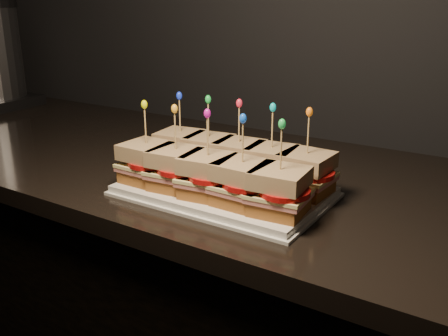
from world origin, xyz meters
The scene contains 74 objects.
cabinet centered at (0.56, 1.66, 0.43)m, with size 2.44×0.65×0.86m, color black.
granite_slab centered at (0.56, 1.66, 0.88)m, with size 2.48×0.69×0.04m, color black.
platter centered at (0.92, 1.51, 0.91)m, with size 0.37×0.23×0.02m, color white.
platter_rim centered at (0.92, 1.51, 0.90)m, with size 0.39×0.24×0.01m, color white.
sandwich_0_bread_bot centered at (0.78, 1.57, 0.93)m, with size 0.08×0.08×0.02m, color brown.
sandwich_0_ham centered at (0.78, 1.57, 0.94)m, with size 0.09×0.09×0.01m, color #BB635B.
sandwich_0_cheese centered at (0.78, 1.57, 0.95)m, with size 0.09×0.09×0.01m, color #F7ED94.
sandwich_0_tomato centered at (0.79, 1.56, 0.96)m, with size 0.08×0.08×0.01m, color #B6100F.
sandwich_0_bread_top centered at (0.78, 1.57, 0.98)m, with size 0.09×0.09×0.03m, color brown.
sandwich_0_pick centered at (0.78, 1.57, 1.02)m, with size 0.00×0.00×0.09m, color tan.
sandwich_0_frill centered at (0.78, 1.57, 1.07)m, with size 0.01×0.01×0.02m, color #1732E2.
sandwich_1_bread_bot centered at (0.85, 1.57, 0.93)m, with size 0.08×0.08×0.02m, color brown.
sandwich_1_ham centered at (0.85, 1.57, 0.94)m, with size 0.09×0.09×0.01m, color #BB635B.
sandwich_1_cheese centered at (0.85, 1.57, 0.95)m, with size 0.09×0.09×0.01m, color #F7ED94.
sandwich_1_tomato centered at (0.86, 1.56, 0.96)m, with size 0.08×0.08×0.01m, color #B6100F.
sandwich_1_bread_top centered at (0.85, 1.57, 0.98)m, with size 0.09×0.09×0.03m, color brown.
sandwich_1_pick centered at (0.85, 1.57, 1.02)m, with size 0.00×0.00×0.09m, color tan.
sandwich_1_frill centered at (0.85, 1.57, 1.07)m, with size 0.01×0.01×0.02m, color green.
sandwich_2_bread_bot centered at (0.92, 1.57, 0.93)m, with size 0.08×0.08×0.02m, color brown.
sandwich_2_ham centered at (0.92, 1.57, 0.94)m, with size 0.09×0.09×0.01m, color #BB635B.
sandwich_2_cheese centered at (0.92, 1.57, 0.95)m, with size 0.09×0.09×0.01m, color #F7ED94.
sandwich_2_tomato centered at (0.93, 1.56, 0.96)m, with size 0.08×0.08×0.01m, color #B6100F.
sandwich_2_bread_top centered at (0.92, 1.57, 0.98)m, with size 0.09×0.09×0.03m, color brown.
sandwich_2_pick centered at (0.92, 1.57, 1.02)m, with size 0.00×0.00×0.09m, color tan.
sandwich_2_frill centered at (0.92, 1.57, 1.07)m, with size 0.01×0.01×0.02m, color #EF233B.
sandwich_3_bread_bot centered at (0.99, 1.57, 0.93)m, with size 0.08×0.08×0.02m, color brown.
sandwich_3_ham centered at (0.99, 1.57, 0.94)m, with size 0.09×0.09×0.01m, color #BB635B.
sandwich_3_cheese centered at (0.99, 1.57, 0.95)m, with size 0.09×0.09×0.01m, color #F7ED94.
sandwich_3_tomato centered at (1.00, 1.56, 0.96)m, with size 0.08×0.08×0.01m, color #B6100F.
sandwich_3_bread_top centered at (0.99, 1.57, 0.98)m, with size 0.09×0.09×0.03m, color brown.
sandwich_3_pick centered at (0.99, 1.57, 1.02)m, with size 0.00×0.00×0.09m, color tan.
sandwich_3_frill centered at (0.99, 1.57, 1.07)m, with size 0.01×0.01×0.02m, color #0BB6BC.
sandwich_4_bread_bot centered at (1.06, 1.57, 0.93)m, with size 0.08×0.08×0.02m, color brown.
sandwich_4_ham centered at (1.06, 1.57, 0.94)m, with size 0.09×0.09×0.01m, color #BB635B.
sandwich_4_cheese centered at (1.06, 1.57, 0.95)m, with size 0.09×0.09×0.01m, color #F7ED94.
sandwich_4_tomato centered at (1.07, 1.56, 0.96)m, with size 0.08×0.08×0.01m, color #B6100F.
sandwich_4_bread_top centered at (1.06, 1.57, 0.98)m, with size 0.09×0.09×0.03m, color brown.
sandwich_4_pick centered at (1.06, 1.57, 1.02)m, with size 0.00×0.00×0.09m, color tan.
sandwich_4_frill centered at (1.06, 1.57, 1.07)m, with size 0.01×0.01×0.02m, color orange.
sandwich_5_bread_bot centered at (0.78, 1.46, 0.93)m, with size 0.08×0.08×0.02m, color brown.
sandwich_5_ham centered at (0.78, 1.46, 0.94)m, with size 0.09×0.09×0.01m, color #BB635B.
sandwich_5_cheese centered at (0.78, 1.46, 0.95)m, with size 0.09×0.09×0.01m, color #F7ED94.
sandwich_5_tomato centered at (0.79, 1.46, 0.96)m, with size 0.08×0.08×0.01m, color #B6100F.
sandwich_5_bread_top centered at (0.78, 1.46, 0.98)m, with size 0.09×0.09×0.03m, color brown.
sandwich_5_pick centered at (0.78, 1.46, 1.02)m, with size 0.00×0.00×0.09m, color tan.
sandwich_5_frill centered at (0.78, 1.46, 1.07)m, with size 0.01×0.01×0.02m, color #DBE707.
sandwich_6_bread_bot centered at (0.85, 1.46, 0.93)m, with size 0.08×0.08×0.02m, color brown.
sandwich_6_ham centered at (0.85, 1.46, 0.94)m, with size 0.09×0.09×0.01m, color #BB635B.
sandwich_6_cheese centered at (0.85, 1.46, 0.95)m, with size 0.09×0.09×0.01m, color #F7ED94.
sandwich_6_tomato centered at (0.86, 1.46, 0.96)m, with size 0.08×0.08×0.01m, color #B6100F.
sandwich_6_bread_top centered at (0.85, 1.46, 0.98)m, with size 0.09×0.09×0.03m, color brown.
sandwich_6_pick centered at (0.85, 1.46, 1.02)m, with size 0.00×0.00×0.09m, color tan.
sandwich_6_frill centered at (0.85, 1.46, 1.07)m, with size 0.01×0.01×0.02m, color #FEAE25.
sandwich_7_bread_bot centered at (0.92, 1.46, 0.93)m, with size 0.08×0.08×0.02m, color brown.
sandwich_7_ham centered at (0.92, 1.46, 0.94)m, with size 0.09×0.09×0.01m, color #BB635B.
sandwich_7_cheese centered at (0.92, 1.46, 0.95)m, with size 0.09×0.09×0.01m, color #F7ED94.
sandwich_7_tomato centered at (0.93, 1.46, 0.96)m, with size 0.08×0.08×0.01m, color #B6100F.
sandwich_7_bread_top centered at (0.92, 1.46, 0.98)m, with size 0.09×0.09×0.03m, color brown.
sandwich_7_pick centered at (0.92, 1.46, 1.02)m, with size 0.00×0.00×0.09m, color tan.
sandwich_7_frill centered at (0.92, 1.46, 1.07)m, with size 0.01×0.01×0.02m, color #C71299.
sandwich_8_bread_bot centered at (0.99, 1.46, 0.93)m, with size 0.08×0.08×0.02m, color brown.
sandwich_8_ham centered at (0.99, 1.46, 0.94)m, with size 0.09×0.09×0.01m, color #BB635B.
sandwich_8_cheese centered at (0.99, 1.46, 0.95)m, with size 0.09×0.09×0.01m, color #F7ED94.
sandwich_8_tomato centered at (1.00, 1.46, 0.96)m, with size 0.08×0.08×0.01m, color #B6100F.
sandwich_8_bread_top centered at (0.99, 1.46, 0.98)m, with size 0.09×0.09×0.03m, color brown.
sandwich_8_pick centered at (0.99, 1.46, 1.02)m, with size 0.00×0.00×0.09m, color tan.
sandwich_8_frill centered at (0.99, 1.46, 1.07)m, with size 0.01×0.01×0.02m, color blue.
sandwich_9_bread_bot centered at (1.06, 1.46, 0.93)m, with size 0.08×0.08×0.02m, color brown.
sandwich_9_ham centered at (1.06, 1.46, 0.94)m, with size 0.09×0.09×0.01m, color #BB635B.
sandwich_9_cheese centered at (1.06, 1.46, 0.95)m, with size 0.09×0.09×0.01m, color #F7ED94.
sandwich_9_tomato centered at (1.07, 1.46, 0.96)m, with size 0.08×0.08×0.01m, color #B6100F.
sandwich_9_bread_top centered at (1.06, 1.46, 0.98)m, with size 0.09×0.09×0.03m, color brown.
sandwich_9_pick centered at (1.06, 1.46, 1.02)m, with size 0.00×0.00×0.09m, color tan.
sandwich_9_frill centered at (1.06, 1.46, 1.07)m, with size 0.01×0.01×0.02m, color green.
Camera 1 is at (1.40, 0.77, 1.25)m, focal length 40.00 mm.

